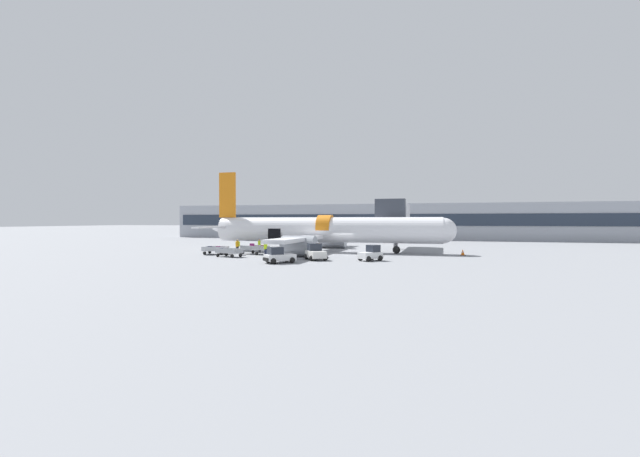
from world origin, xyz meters
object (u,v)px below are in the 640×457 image
at_px(baggage_tug_lead, 315,253).
at_px(ground_crew_supervisor, 266,248).
at_px(baggage_cart_queued, 216,250).
at_px(ground_crew_driver, 237,246).
at_px(baggage_cart_loading, 256,249).
at_px(ground_crew_loader_b, 259,245).
at_px(baggage_tug_rear, 279,256).
at_px(baggage_tug_mid, 371,254).
at_px(airplane, 322,231).
at_px(baggage_cart_empty, 229,253).
at_px(ground_crew_loader_a, 238,245).

xyz_separation_m(baggage_tug_lead, ground_crew_supervisor, (-6.70, 2.79, 0.18)).
bearing_deg(baggage_cart_queued, ground_crew_driver, 57.34).
bearing_deg(baggage_cart_loading, baggage_cart_queued, -162.28).
height_order(ground_crew_loader_b, ground_crew_supervisor, ground_crew_supervisor).
relative_size(baggage_tug_rear, baggage_cart_queued, 0.77).
bearing_deg(baggage_tug_rear, ground_crew_supervisor, 122.12).
distance_m(baggage_tug_mid, ground_crew_driver, 18.25).
bearing_deg(ground_crew_supervisor, baggage_tug_lead, -22.60).
height_order(baggage_tug_lead, ground_crew_supervisor, ground_crew_supervisor).
height_order(baggage_tug_rear, ground_crew_supervisor, ground_crew_supervisor).
bearing_deg(baggage_tug_mid, ground_crew_supervisor, 170.32).
xyz_separation_m(airplane, ground_crew_loader_b, (-7.28, -2.98, -1.78)).
bearing_deg(baggage_cart_empty, baggage_tug_lead, -4.05).
bearing_deg(baggage_cart_loading, baggage_tug_rear, -54.14).
distance_m(baggage_tug_lead, baggage_cart_queued, 13.86).
distance_m(airplane, baggage_tug_lead, 11.11).
distance_m(baggage_cart_loading, ground_crew_loader_b, 2.82).
height_order(baggage_tug_rear, baggage_cart_queued, baggage_tug_rear).
xyz_separation_m(baggage_tug_lead, ground_crew_driver, (-11.86, 5.95, 0.15)).
bearing_deg(ground_crew_loader_a, baggage_cart_empty, -70.54).
relative_size(baggage_tug_lead, ground_crew_supervisor, 1.88).
relative_size(ground_crew_loader_b, ground_crew_supervisor, 0.99).
height_order(ground_crew_loader_a, ground_crew_supervisor, ground_crew_supervisor).
relative_size(baggage_tug_lead, ground_crew_loader_a, 1.97).
relative_size(baggage_cart_queued, ground_crew_driver, 2.32).
bearing_deg(baggage_tug_mid, ground_crew_driver, 163.23).
bearing_deg(airplane, baggage_cart_queued, -147.14).
bearing_deg(ground_crew_supervisor, baggage_cart_loading, 135.63).
xyz_separation_m(baggage_tug_lead, baggage_cart_empty, (-10.15, 0.72, -0.25)).
xyz_separation_m(baggage_tug_mid, ground_crew_driver, (-17.47, 5.26, 0.22)).
bearing_deg(baggage_tug_mid, baggage_cart_loading, 163.56).
relative_size(baggage_cart_loading, ground_crew_supervisor, 2.49).
bearing_deg(ground_crew_loader_a, ground_crew_loader_b, 8.15).
bearing_deg(airplane, ground_crew_supervisor, -118.70).
xyz_separation_m(baggage_tug_mid, ground_crew_loader_b, (-15.28, 7.01, 0.24)).
xyz_separation_m(baggage_cart_loading, ground_crew_loader_a, (-3.53, 2.31, 0.27)).
distance_m(airplane, ground_crew_loader_b, 8.07).
relative_size(baggage_cart_empty, ground_crew_loader_a, 2.46).
bearing_deg(baggage_cart_queued, ground_crew_loader_b, 47.97).
height_order(airplane, baggage_tug_rear, airplane).
xyz_separation_m(airplane, ground_crew_loader_a, (-10.09, -3.38, -1.82)).
xyz_separation_m(baggage_tug_rear, baggage_cart_queued, (-11.04, 7.70, -0.18)).
bearing_deg(baggage_tug_mid, airplane, 128.68).
height_order(baggage_tug_lead, baggage_cart_queued, baggage_tug_lead).
relative_size(baggage_cart_loading, ground_crew_loader_b, 2.51).
height_order(baggage_tug_rear, baggage_cart_empty, baggage_tug_rear).
bearing_deg(baggage_cart_queued, ground_crew_loader_a, 76.14).
bearing_deg(baggage_tug_mid, baggage_tug_lead, -173.01).
relative_size(baggage_tug_mid, baggage_tug_rear, 0.89).
xyz_separation_m(ground_crew_loader_a, ground_crew_driver, (0.61, -1.34, 0.02)).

